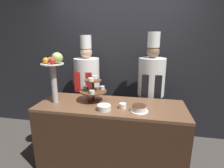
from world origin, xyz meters
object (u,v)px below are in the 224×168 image
cake_round (139,109)px  chef_center_left (151,87)px  fruit_pedestal (54,68)px  cup_white (123,106)px  tiered_stand (93,89)px  serving_bowl_near (104,107)px  chef_left (87,85)px

cake_round → chef_center_left: (0.15, 0.77, 0.05)m
fruit_pedestal → cup_white: fruit_pedestal is taller
tiered_stand → cake_round: tiered_stand is taller
cup_white → serving_bowl_near: 0.23m
serving_bowl_near → tiered_stand: bearing=128.7°
fruit_pedestal → chef_left: bearing=73.9°
chef_left → serving_bowl_near: bearing=-59.3°
fruit_pedestal → chef_center_left: (1.25, 0.68, -0.38)m
cup_white → tiered_stand: bearing=158.2°
chef_left → chef_center_left: chef_center_left is taller
fruit_pedestal → cake_round: size_ratio=3.09×
cup_white → fruit_pedestal: bearing=177.8°
fruit_pedestal → chef_left: chef_left is taller
tiered_stand → serving_bowl_near: tiered_stand is taller
chef_left → chef_center_left: size_ratio=0.98×
tiered_stand → fruit_pedestal: fruit_pedestal is taller
cake_round → serving_bowl_near: bearing=-174.3°
cup_white → chef_left: chef_left is taller
fruit_pedestal → serving_bowl_near: (0.68, -0.13, -0.44)m
chef_left → chef_center_left: (1.05, -0.00, 0.02)m
cake_round → chef_center_left: chef_center_left is taller
cake_round → cup_white: cake_round is taller
fruit_pedestal → chef_left: size_ratio=0.37×
tiered_stand → cup_white: 0.48m
cake_round → serving_bowl_near: serving_bowl_near is taller
tiered_stand → chef_center_left: size_ratio=0.20×
chef_center_left → tiered_stand: bearing=-144.8°
fruit_pedestal → cup_white: size_ratio=7.63×
serving_bowl_near → chef_left: size_ratio=0.09×
fruit_pedestal → chef_center_left: size_ratio=0.36×
chef_center_left → cup_white: bearing=-116.1°
cake_round → chef_left: 1.19m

